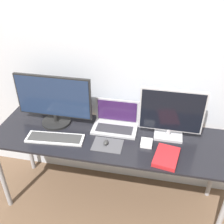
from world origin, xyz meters
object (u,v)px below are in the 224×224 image
keyboard (55,138)px  monitor_right (171,114)px  laptop (116,121)px  monitor_left (54,101)px  mouse (106,142)px  power_brick (146,143)px  book (166,157)px

keyboard → monitor_right: bearing=14.2°
monitor_right → laptop: size_ratio=1.33×
monitor_left → mouse: 0.55m
monitor_left → monitor_right: 0.94m
laptop → monitor_right: bearing=-5.5°
monitor_left → power_brick: (0.78, -0.14, -0.20)m
laptop → power_brick: (0.27, -0.18, -0.04)m
monitor_left → book: bearing=-15.9°
monitor_right → keyboard: bearing=-165.8°
power_brick → keyboard: bearing=-173.5°
monitor_left → laptop: monitor_left is taller
monitor_right → book: monitor_right is taller
mouse → power_brick: mouse is taller
mouse → book: mouse is taller
monitor_left → book: monitor_left is taller
laptop → mouse: 0.25m
mouse → power_brick: bearing=11.6°
monitor_left → keyboard: monitor_left is taller
book → monitor_left: bearing=164.1°
monitor_right → keyboard: size_ratio=1.05×
monitor_right → laptop: monitor_right is taller
keyboard → power_brick: 0.71m
monitor_right → keyboard: (-0.86, -0.22, -0.20)m
monitor_right → laptop: 0.46m
monitor_left → laptop: 0.53m
book → monitor_right: bearing=88.8°
keyboard → monitor_left: bearing=108.8°
monitor_left → power_brick: bearing=-10.0°
monitor_left → mouse: bearing=-22.7°
power_brick → laptop: bearing=146.7°
mouse → power_brick: 0.31m
laptop → book: size_ratio=1.39×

